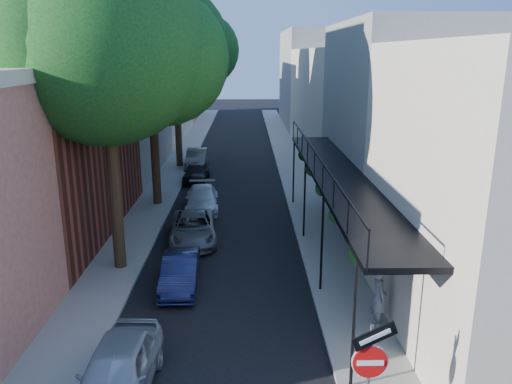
{
  "coord_description": "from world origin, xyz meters",
  "views": [
    {
      "loc": [
        0.87,
        -7.08,
        7.7
      ],
      "look_at": [
        1.21,
        10.45,
        2.8
      ],
      "focal_mm": 35.0,
      "sensor_mm": 36.0,
      "label": 1
    }
  ],
  "objects_px": {
    "parked_car_a": "(118,371)",
    "parked_car_c": "(193,228)",
    "oak_near": "(119,47)",
    "parked_car_e": "(196,172)",
    "oak_mid": "(159,66)",
    "pedestrian": "(379,297)",
    "oak_far": "(182,44)",
    "parked_car_d": "(202,199)",
    "parked_car_b": "(180,272)",
    "sign_post": "(370,367)",
    "parked_car_f": "(197,158)"
  },
  "relations": [
    {
      "from": "parked_car_a",
      "to": "parked_car_c",
      "type": "height_order",
      "value": "parked_car_a"
    },
    {
      "from": "oak_near",
      "to": "parked_car_e",
      "type": "xyz_separation_m",
      "value": [
        1.12,
        12.79,
        -7.29
      ]
    },
    {
      "from": "oak_mid",
      "to": "pedestrian",
      "type": "relative_size",
      "value": 5.66
    },
    {
      "from": "oak_near",
      "to": "oak_far",
      "type": "xyz_separation_m",
      "value": [
        0.01,
        17.01,
        0.38
      ]
    },
    {
      "from": "parked_car_d",
      "to": "pedestrian",
      "type": "bearing_deg",
      "value": -66.36
    },
    {
      "from": "parked_car_b",
      "to": "parked_car_c",
      "type": "bearing_deg",
      "value": 87.83
    },
    {
      "from": "oak_near",
      "to": "oak_far",
      "type": "bearing_deg",
      "value": 89.96
    },
    {
      "from": "oak_far",
      "to": "parked_car_a",
      "type": "relative_size",
      "value": 3.07
    },
    {
      "from": "parked_car_a",
      "to": "sign_post",
      "type": "bearing_deg",
      "value": -17.5
    },
    {
      "from": "parked_car_c",
      "to": "pedestrian",
      "type": "height_order",
      "value": "pedestrian"
    },
    {
      "from": "parked_car_a",
      "to": "pedestrian",
      "type": "relative_size",
      "value": 2.15
    },
    {
      "from": "oak_near",
      "to": "parked_car_b",
      "type": "height_order",
      "value": "oak_near"
    },
    {
      "from": "oak_near",
      "to": "parked_car_c",
      "type": "bearing_deg",
      "value": 52.43
    },
    {
      "from": "oak_mid",
      "to": "parked_car_c",
      "type": "xyz_separation_m",
      "value": [
        2.02,
        -5.41,
        -6.48
      ]
    },
    {
      "from": "oak_mid",
      "to": "parked_car_e",
      "type": "relative_size",
      "value": 2.96
    },
    {
      "from": "parked_car_e",
      "to": "parked_car_a",
      "type": "bearing_deg",
      "value": -86.1
    },
    {
      "from": "parked_car_d",
      "to": "parked_car_f",
      "type": "xyz_separation_m",
      "value": [
        -1.2,
        9.84,
        0.06
      ]
    },
    {
      "from": "oak_mid",
      "to": "parked_car_b",
      "type": "xyz_separation_m",
      "value": [
        2.02,
        -9.73,
        -6.5
      ]
    },
    {
      "from": "oak_far",
      "to": "sign_post",
      "type": "bearing_deg",
      "value": -76.09
    },
    {
      "from": "parked_car_b",
      "to": "parked_car_e",
      "type": "relative_size",
      "value": 0.98
    },
    {
      "from": "parked_car_d",
      "to": "pedestrian",
      "type": "distance_m",
      "value": 13.0
    },
    {
      "from": "oak_near",
      "to": "parked_car_a",
      "type": "distance_m",
      "value": 10.4
    },
    {
      "from": "sign_post",
      "to": "parked_car_b",
      "type": "distance_m",
      "value": 8.92
    },
    {
      "from": "parked_car_a",
      "to": "parked_car_b",
      "type": "distance_m",
      "value": 5.67
    },
    {
      "from": "parked_car_a",
      "to": "parked_car_b",
      "type": "xyz_separation_m",
      "value": [
        0.72,
        5.62,
        -0.1
      ]
    },
    {
      "from": "sign_post",
      "to": "oak_near",
      "type": "xyz_separation_m",
      "value": [
        -6.53,
        9.29,
        5.84
      ]
    },
    {
      "from": "oak_mid",
      "to": "parked_car_b",
      "type": "height_order",
      "value": "oak_mid"
    },
    {
      "from": "oak_mid",
      "to": "parked_car_c",
      "type": "height_order",
      "value": "oak_mid"
    },
    {
      "from": "parked_car_c",
      "to": "sign_post",
      "type": "bearing_deg",
      "value": -74.45
    },
    {
      "from": "parked_car_a",
      "to": "parked_car_e",
      "type": "height_order",
      "value": "parked_car_a"
    },
    {
      "from": "oak_near",
      "to": "parked_car_f",
      "type": "xyz_separation_m",
      "value": [
        0.77,
        16.74,
        -7.24
      ]
    },
    {
      "from": "oak_mid",
      "to": "parked_car_f",
      "type": "relative_size",
      "value": 2.65
    },
    {
      "from": "parked_car_a",
      "to": "parked_car_e",
      "type": "xyz_separation_m",
      "value": [
        -0.13,
        20.17,
        -0.07
      ]
    },
    {
      "from": "sign_post",
      "to": "parked_car_e",
      "type": "xyz_separation_m",
      "value": [
        -5.41,
        22.07,
        -1.45
      ]
    },
    {
      "from": "sign_post",
      "to": "parked_car_c",
      "type": "height_order",
      "value": "sign_post"
    },
    {
      "from": "oak_mid",
      "to": "parked_car_d",
      "type": "bearing_deg",
      "value": -27.93
    },
    {
      "from": "oak_mid",
      "to": "parked_car_c",
      "type": "distance_m",
      "value": 8.68
    },
    {
      "from": "parked_car_b",
      "to": "parked_car_c",
      "type": "height_order",
      "value": "parked_car_c"
    },
    {
      "from": "parked_car_d",
      "to": "sign_post",
      "type": "bearing_deg",
      "value": -78.15
    },
    {
      "from": "parked_car_a",
      "to": "oak_near",
      "type": "bearing_deg",
      "value": 101.97
    },
    {
      "from": "parked_car_f",
      "to": "parked_car_a",
      "type": "bearing_deg",
      "value": -89.65
    },
    {
      "from": "sign_post",
      "to": "oak_mid",
      "type": "distance_m",
      "value": 19.14
    },
    {
      "from": "oak_near",
      "to": "parked_car_f",
      "type": "distance_m",
      "value": 18.25
    },
    {
      "from": "oak_far",
      "to": "parked_car_f",
      "type": "bearing_deg",
      "value": -19.8
    },
    {
      "from": "oak_far",
      "to": "oak_near",
      "type": "bearing_deg",
      "value": -90.04
    },
    {
      "from": "oak_far",
      "to": "parked_car_f",
      "type": "xyz_separation_m",
      "value": [
        0.75,
        -0.27,
        -7.62
      ]
    },
    {
      "from": "pedestrian",
      "to": "oak_mid",
      "type": "bearing_deg",
      "value": 31.35
    },
    {
      "from": "parked_car_e",
      "to": "parked_car_f",
      "type": "bearing_deg",
      "value": 98.58
    },
    {
      "from": "sign_post",
      "to": "parked_car_f",
      "type": "bearing_deg",
      "value": 102.48
    },
    {
      "from": "oak_far",
      "to": "pedestrian",
      "type": "height_order",
      "value": "oak_far"
    }
  ]
}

